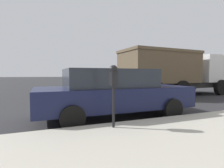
# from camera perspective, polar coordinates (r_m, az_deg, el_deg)

# --- Properties ---
(ground_plane) EXTENTS (220.00, 220.00, 0.00)m
(ground_plane) POSITION_cam_1_polar(r_m,az_deg,el_deg) (6.85, -0.17, -8.60)
(ground_plane) COLOR #2B2B2D
(parking_meter) EXTENTS (0.21, 0.19, 1.43)m
(parking_meter) POSITION_cam_1_polar(r_m,az_deg,el_deg) (3.95, 0.47, 1.31)
(parking_meter) COLOR black
(parking_meter) RESTS_ON sidewalk
(car_navy) EXTENTS (2.15, 4.95, 1.56)m
(car_navy) POSITION_cam_1_polar(r_m,az_deg,el_deg) (5.71, 0.44, -2.63)
(car_navy) COLOR #14193D
(car_navy) RESTS_ON ground_plane
(dump_truck) EXTENTS (3.07, 7.94, 2.89)m
(dump_truck) POSITION_cam_1_polar(r_m,az_deg,el_deg) (12.47, 19.88, 4.07)
(dump_truck) COLOR black
(dump_truck) RESTS_ON ground_plane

